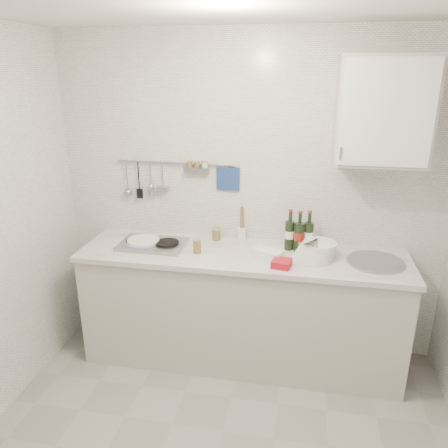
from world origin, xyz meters
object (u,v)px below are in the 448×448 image
object	(u,v)px
plate_stack_hob	(142,243)
utensil_crock	(242,233)
wall_cabinet	(383,111)
plate_stack_sink	(316,251)
wine_bottles	(299,231)

from	to	relation	value
plate_stack_hob	utensil_crock	size ratio (longest dim) A/B	0.94
wall_cabinet	plate_stack_hob	world-z (taller)	wall_cabinet
plate_stack_sink	utensil_crock	world-z (taller)	utensil_crock
wall_cabinet	plate_stack_sink	size ratio (longest dim) A/B	2.22
plate_stack_hob	wine_bottles	world-z (taller)	wine_bottles
plate_stack_hob	wine_bottles	size ratio (longest dim) A/B	0.89
wall_cabinet	plate_stack_hob	bearing A→B (deg)	-175.54
plate_stack_hob	wine_bottles	bearing A→B (deg)	6.79
plate_stack_sink	utensil_crock	distance (m)	0.62
wall_cabinet	utensil_crock	xyz separation A→B (m)	(-0.94, 0.12, -0.96)
plate_stack_sink	wall_cabinet	bearing A→B (deg)	18.18
wall_cabinet	plate_stack_sink	distance (m)	1.05
wine_bottles	utensil_crock	world-z (taller)	wine_bottles
plate_stack_sink	plate_stack_hob	bearing A→B (deg)	-179.52
wall_cabinet	plate_stack_hob	distance (m)	1.96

